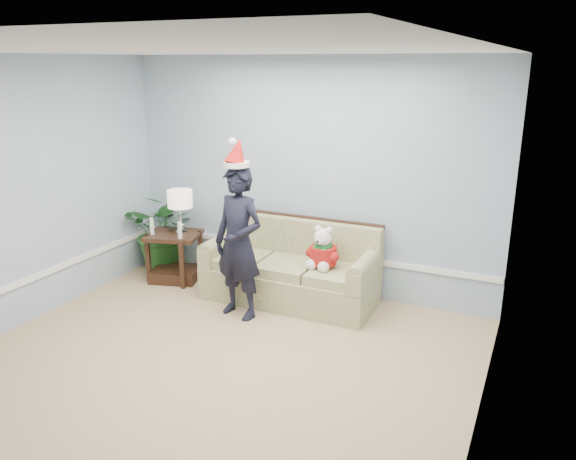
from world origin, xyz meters
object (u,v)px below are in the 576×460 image
(side_table, at_px, (175,262))
(sofa, at_px, (292,272))
(teddy_bear, at_px, (323,253))
(man, at_px, (239,243))
(table_lamp, at_px, (180,201))
(houseplant, at_px, (165,230))

(side_table, bearing_deg, sofa, 3.40)
(teddy_bear, bearing_deg, man, -135.70)
(sofa, height_order, table_lamp, table_lamp)
(table_lamp, relative_size, teddy_bear, 1.14)
(side_table, distance_m, teddy_bear, 2.01)
(sofa, relative_size, table_lamp, 3.59)
(sofa, bearing_deg, side_table, -177.09)
(table_lamp, distance_m, houseplant, 0.70)
(sofa, height_order, man, man)
(side_table, xyz_separation_m, houseplant, (-0.34, 0.28, 0.29))
(side_table, bearing_deg, man, -23.61)
(houseplant, bearing_deg, sofa, -5.56)
(teddy_bear, bearing_deg, table_lamp, -173.58)
(side_table, height_order, man, man)
(table_lamp, bearing_deg, side_table, -154.62)
(houseplant, distance_m, teddy_bear, 2.34)
(houseplant, distance_m, man, 1.81)
(sofa, height_order, side_table, sofa)
(man, distance_m, teddy_bear, 0.92)
(side_table, relative_size, table_lamp, 1.38)
(sofa, height_order, houseplant, houseplant)
(sofa, distance_m, man, 0.86)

